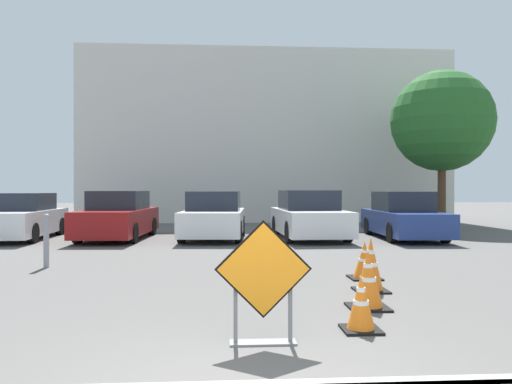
{
  "coord_description": "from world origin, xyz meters",
  "views": [
    {
      "loc": [
        -0.07,
        -3.61,
        1.56
      ],
      "look_at": [
        0.9,
        11.59,
        1.5
      ],
      "focal_mm": 35.0,
      "sensor_mm": 36.0,
      "label": 1
    }
  ],
  "objects_px": {
    "traffic_cone_second": "(368,280)",
    "parked_car_fifth": "(403,217)",
    "road_closed_sign": "(263,280)",
    "parked_car_third": "(214,217)",
    "traffic_cone_fourth": "(365,261)",
    "traffic_cone_third": "(371,265)",
    "parked_car_second": "(118,217)",
    "bollard_nearest": "(46,239)",
    "parked_car_fourth": "(309,216)",
    "parked_car_nearest": "(22,218)",
    "traffic_cone_nearest": "(361,304)"
  },
  "relations": [
    {
      "from": "parked_car_second",
      "to": "parked_car_fourth",
      "type": "height_order",
      "value": "parked_car_fourth"
    },
    {
      "from": "parked_car_third",
      "to": "parked_car_second",
      "type": "bearing_deg",
      "value": 0.19
    },
    {
      "from": "parked_car_fourth",
      "to": "bollard_nearest",
      "type": "height_order",
      "value": "parked_car_fourth"
    },
    {
      "from": "traffic_cone_second",
      "to": "parked_car_fifth",
      "type": "xyz_separation_m",
      "value": [
        3.89,
        9.32,
        0.31
      ]
    },
    {
      "from": "parked_car_second",
      "to": "bollard_nearest",
      "type": "distance_m",
      "value": 5.91
    },
    {
      "from": "traffic_cone_third",
      "to": "parked_car_fourth",
      "type": "bearing_deg",
      "value": 86.81
    },
    {
      "from": "parked_car_fourth",
      "to": "parked_car_second",
      "type": "bearing_deg",
      "value": -3.68
    },
    {
      "from": "parked_car_fourth",
      "to": "parked_car_fifth",
      "type": "height_order",
      "value": "parked_car_fourth"
    },
    {
      "from": "traffic_cone_second",
      "to": "parked_car_second",
      "type": "height_order",
      "value": "parked_car_second"
    },
    {
      "from": "parked_car_second",
      "to": "parked_car_fifth",
      "type": "relative_size",
      "value": 0.97
    },
    {
      "from": "traffic_cone_nearest",
      "to": "parked_car_fifth",
      "type": "xyz_separation_m",
      "value": [
        4.27,
        10.34,
        0.38
      ]
    },
    {
      "from": "road_closed_sign",
      "to": "parked_car_second",
      "type": "relative_size",
      "value": 0.27
    },
    {
      "from": "parked_car_fifth",
      "to": "bollard_nearest",
      "type": "distance_m",
      "value": 10.85
    },
    {
      "from": "parked_car_second",
      "to": "parked_car_fifth",
      "type": "xyz_separation_m",
      "value": [
        9.15,
        -0.39,
        -0.01
      ]
    },
    {
      "from": "traffic_cone_third",
      "to": "parked_car_second",
      "type": "height_order",
      "value": "parked_car_second"
    },
    {
      "from": "traffic_cone_third",
      "to": "parked_car_fifth",
      "type": "height_order",
      "value": "parked_car_fifth"
    },
    {
      "from": "parked_car_fourth",
      "to": "road_closed_sign",
      "type": "bearing_deg",
      "value": 76.11
    },
    {
      "from": "road_closed_sign",
      "to": "parked_car_nearest",
      "type": "distance_m",
      "value": 13.2
    },
    {
      "from": "traffic_cone_second",
      "to": "parked_car_fifth",
      "type": "relative_size",
      "value": 0.16
    },
    {
      "from": "traffic_cone_nearest",
      "to": "traffic_cone_fourth",
      "type": "bearing_deg",
      "value": 73.34
    },
    {
      "from": "road_closed_sign",
      "to": "parked_car_third",
      "type": "xyz_separation_m",
      "value": [
        -0.72,
        10.96,
        0.04
      ]
    },
    {
      "from": "traffic_cone_third",
      "to": "parked_car_third",
      "type": "bearing_deg",
      "value": 107.03
    },
    {
      "from": "parked_car_third",
      "to": "road_closed_sign",
      "type": "bearing_deg",
      "value": 97.69
    },
    {
      "from": "road_closed_sign",
      "to": "traffic_cone_fourth",
      "type": "relative_size",
      "value": 1.93
    },
    {
      "from": "traffic_cone_nearest",
      "to": "traffic_cone_fourth",
      "type": "distance_m",
      "value": 3.33
    },
    {
      "from": "bollard_nearest",
      "to": "traffic_cone_nearest",
      "type": "bearing_deg",
      "value": -43.53
    },
    {
      "from": "parked_car_nearest",
      "to": "bollard_nearest",
      "type": "bearing_deg",
      "value": 112.65
    },
    {
      "from": "parked_car_third",
      "to": "parked_car_fifth",
      "type": "xyz_separation_m",
      "value": [
        6.1,
        -0.19,
        -0.01
      ]
    },
    {
      "from": "bollard_nearest",
      "to": "road_closed_sign",
      "type": "bearing_deg",
      "value": -53.02
    },
    {
      "from": "parked_car_third",
      "to": "parked_car_fourth",
      "type": "height_order",
      "value": "parked_car_fourth"
    },
    {
      "from": "parked_car_second",
      "to": "parked_car_fifth",
      "type": "bearing_deg",
      "value": -179.36
    },
    {
      "from": "bollard_nearest",
      "to": "parked_car_nearest",
      "type": "bearing_deg",
      "value": 115.33
    },
    {
      "from": "road_closed_sign",
      "to": "traffic_cone_fourth",
      "type": "distance_m",
      "value": 4.19
    },
    {
      "from": "traffic_cone_third",
      "to": "road_closed_sign",
      "type": "bearing_deg",
      "value": -126.18
    },
    {
      "from": "traffic_cone_second",
      "to": "parked_car_nearest",
      "type": "xyz_separation_m",
      "value": [
        -8.32,
        9.84,
        0.3
      ]
    },
    {
      "from": "parked_car_nearest",
      "to": "parked_car_fifth",
      "type": "xyz_separation_m",
      "value": [
        12.21,
        -0.52,
        0.01
      ]
    },
    {
      "from": "traffic_cone_nearest",
      "to": "parked_car_fifth",
      "type": "relative_size",
      "value": 0.13
    },
    {
      "from": "traffic_cone_nearest",
      "to": "traffic_cone_second",
      "type": "height_order",
      "value": "traffic_cone_second"
    },
    {
      "from": "parked_car_fifth",
      "to": "road_closed_sign",
      "type": "bearing_deg",
      "value": 66.26
    },
    {
      "from": "parked_car_nearest",
      "to": "road_closed_sign",
      "type": "bearing_deg",
      "value": 118.43
    },
    {
      "from": "parked_car_third",
      "to": "bollard_nearest",
      "type": "bearing_deg",
      "value": 64.3
    },
    {
      "from": "road_closed_sign",
      "to": "bollard_nearest",
      "type": "distance_m",
      "value": 6.59
    },
    {
      "from": "traffic_cone_fourth",
      "to": "bollard_nearest",
      "type": "distance_m",
      "value": 6.26
    },
    {
      "from": "parked_car_third",
      "to": "parked_car_fourth",
      "type": "distance_m",
      "value": 3.05
    },
    {
      "from": "traffic_cone_second",
      "to": "bollard_nearest",
      "type": "relative_size",
      "value": 0.71
    },
    {
      "from": "road_closed_sign",
      "to": "traffic_cone_nearest",
      "type": "bearing_deg",
      "value": 21.22
    },
    {
      "from": "road_closed_sign",
      "to": "parked_car_fourth",
      "type": "bearing_deg",
      "value": 78.01
    },
    {
      "from": "traffic_cone_third",
      "to": "traffic_cone_second",
      "type": "bearing_deg",
      "value": -108.48
    },
    {
      "from": "traffic_cone_nearest",
      "to": "traffic_cone_third",
      "type": "distance_m",
      "value": 2.24
    },
    {
      "from": "parked_car_third",
      "to": "parked_car_fifth",
      "type": "height_order",
      "value": "parked_car_third"
    }
  ]
}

